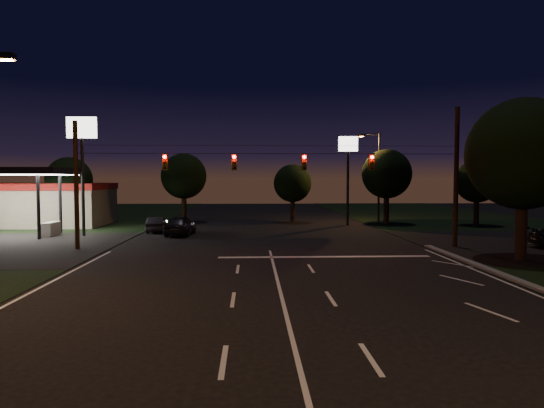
{
  "coord_description": "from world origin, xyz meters",
  "views": [
    {
      "loc": [
        -1.11,
        -15.55,
        4.42
      ],
      "look_at": [
        0.03,
        11.6,
        3.0
      ],
      "focal_mm": 32.0,
      "sensor_mm": 36.0,
      "label": 1
    }
  ],
  "objects": [
    {
      "name": "tree_far_a",
      "position": [
        -17.98,
        30.12,
        4.26
      ],
      "size": [
        4.2,
        4.2,
        6.42
      ],
      "color": "black",
      "rests_on": "ground"
    },
    {
      "name": "tree_far_e",
      "position": [
        20.02,
        29.11,
        4.11
      ],
      "size": [
        4.0,
        4.0,
        6.18
      ],
      "color": "black",
      "rests_on": "ground"
    },
    {
      "name": "stop_bar",
      "position": [
        3.0,
        11.5,
        0.01
      ],
      "size": [
        12.0,
        0.5,
        0.01
      ],
      "primitive_type": "cube",
      "color": "silver",
      "rests_on": "ground"
    },
    {
      "name": "tree_right_near",
      "position": [
        13.53,
        10.17,
        5.68
      ],
      "size": [
        6.0,
        6.0,
        8.76
      ],
      "color": "black",
      "rests_on": "ground"
    },
    {
      "name": "utility_pole_left",
      "position": [
        -12.0,
        15.0,
        0.0
      ],
      "size": [
        0.28,
        0.28,
        8.0
      ],
      "primitive_type": "cylinder",
      "color": "black",
      "rests_on": "ground"
    },
    {
      "name": "utility_pole_right",
      "position": [
        12.0,
        15.0,
        0.0
      ],
      "size": [
        0.3,
        0.3,
        9.0
      ],
      "primitive_type": "cylinder",
      "color": "black",
      "rests_on": "ground"
    },
    {
      "name": "street_light_right_far",
      "position": [
        11.24,
        32.0,
        5.24
      ],
      "size": [
        2.2,
        0.35,
        9.0
      ],
      "color": "black",
      "rests_on": "ground"
    },
    {
      "name": "car_oncoming_b",
      "position": [
        -9.0,
        24.8,
        0.62
      ],
      "size": [
        1.6,
        3.86,
        1.24
      ],
      "primitive_type": "imported",
      "rotation": [
        0.0,
        0.0,
        3.22
      ],
      "color": "black",
      "rests_on": "ground"
    },
    {
      "name": "signal_span",
      "position": [
        -0.0,
        14.96,
        5.5
      ],
      "size": [
        24.0,
        0.4,
        1.56
      ],
      "color": "black",
      "rests_on": "ground"
    },
    {
      "name": "car_oncoming_a",
      "position": [
        -6.7,
        22.43,
        0.77
      ],
      "size": [
        2.2,
        4.67,
        1.54
      ],
      "primitive_type": "imported",
      "rotation": [
        0.0,
        0.0,
        3.06
      ],
      "color": "black",
      "rests_on": "ground"
    },
    {
      "name": "ground",
      "position": [
        0.0,
        0.0,
        0.0
      ],
      "size": [
        140.0,
        140.0,
        0.0
      ],
      "primitive_type": "plane",
      "color": "black",
      "rests_on": "ground"
    },
    {
      "name": "tree_far_c",
      "position": [
        3.02,
        33.1,
        3.9
      ],
      "size": [
        3.8,
        3.8,
        5.86
      ],
      "color": "black",
      "rests_on": "ground"
    },
    {
      "name": "pole_sign_right",
      "position": [
        8.0,
        30.0,
        6.24
      ],
      "size": [
        1.8,
        0.3,
        8.4
      ],
      "color": "black",
      "rests_on": "ground"
    },
    {
      "name": "center_line",
      "position": [
        0.0,
        -6.0,
        0.01
      ],
      "size": [
        0.14,
        40.0,
        0.01
      ],
      "primitive_type": "cube",
      "color": "silver",
      "rests_on": "ground"
    },
    {
      "name": "tree_far_d",
      "position": [
        12.02,
        31.13,
        4.83
      ],
      "size": [
        4.8,
        4.8,
        7.3
      ],
      "color": "black",
      "rests_on": "ground"
    },
    {
      "name": "tree_far_b",
      "position": [
        -7.98,
        34.13,
        4.61
      ],
      "size": [
        4.6,
        4.6,
        6.98
      ],
      "color": "black",
      "rests_on": "ground"
    },
    {
      "name": "pole_sign_left_near",
      "position": [
        -14.0,
        22.0,
        6.98
      ],
      "size": [
        2.2,
        0.3,
        9.1
      ],
      "color": "black",
      "rests_on": "ground"
    },
    {
      "name": "gas_station",
      "position": [
        -21.86,
        30.39,
        2.38
      ],
      "size": [
        14.2,
        16.1,
        5.25
      ],
      "color": "gray",
      "rests_on": "ground"
    }
  ]
}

